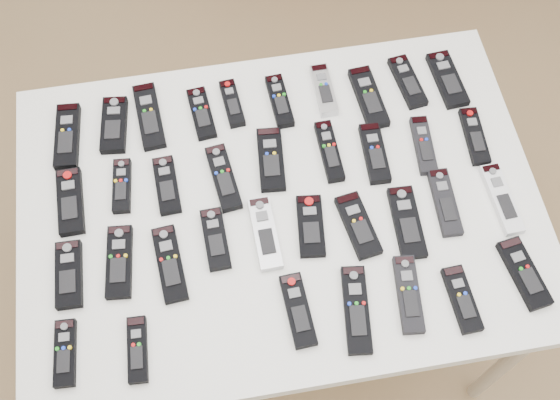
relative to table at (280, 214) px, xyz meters
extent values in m
plane|color=#9A764E|center=(-0.05, 0.00, -0.72)|extent=(4.00, 4.00, 0.00)
cube|color=white|center=(0.00, 0.00, 0.04)|extent=(1.25, 0.88, 0.04)
cylinder|color=beige|center=(0.56, -0.38, -0.35)|extent=(0.04, 0.04, 0.74)
cylinder|color=beige|center=(-0.56, 0.38, -0.35)|extent=(0.04, 0.04, 0.74)
cylinder|color=beige|center=(0.56, 0.38, -0.35)|extent=(0.04, 0.04, 0.74)
cube|color=black|center=(-0.49, 0.27, 0.07)|extent=(0.07, 0.19, 0.02)
cube|color=black|center=(-0.38, 0.29, 0.07)|extent=(0.08, 0.17, 0.02)
cube|color=black|center=(-0.29, 0.30, 0.07)|extent=(0.07, 0.20, 0.02)
cube|color=black|center=(-0.15, 0.28, 0.07)|extent=(0.06, 0.16, 0.02)
cube|color=black|center=(-0.07, 0.30, 0.07)|extent=(0.05, 0.14, 0.02)
cube|color=black|center=(0.05, 0.29, 0.07)|extent=(0.05, 0.16, 0.02)
cube|color=#B7B7BC|center=(0.17, 0.30, 0.07)|extent=(0.05, 0.15, 0.02)
cube|color=black|center=(0.28, 0.26, 0.07)|extent=(0.07, 0.19, 0.02)
cube|color=black|center=(0.39, 0.29, 0.07)|extent=(0.07, 0.17, 0.02)
cube|color=black|center=(0.49, 0.28, 0.07)|extent=(0.07, 0.18, 0.02)
cube|color=black|center=(-0.49, 0.08, 0.07)|extent=(0.06, 0.17, 0.02)
cube|color=black|center=(-0.37, 0.11, 0.07)|extent=(0.05, 0.15, 0.02)
cube|color=black|center=(-0.26, 0.09, 0.07)|extent=(0.06, 0.15, 0.02)
cube|color=black|center=(-0.12, 0.09, 0.07)|extent=(0.07, 0.18, 0.02)
cube|color=black|center=(0.00, 0.12, 0.07)|extent=(0.08, 0.18, 0.02)
cube|color=black|center=(0.14, 0.12, 0.07)|extent=(0.05, 0.17, 0.02)
cube|color=black|center=(0.25, 0.09, 0.07)|extent=(0.06, 0.17, 0.02)
cube|color=black|center=(0.38, 0.10, 0.07)|extent=(0.05, 0.16, 0.02)
cube|color=black|center=(0.51, 0.10, 0.07)|extent=(0.05, 0.16, 0.02)
cube|color=black|center=(-0.50, -0.10, 0.07)|extent=(0.06, 0.16, 0.02)
cube|color=black|center=(-0.39, -0.09, 0.07)|extent=(0.07, 0.18, 0.02)
cube|color=black|center=(-0.28, -0.11, 0.07)|extent=(0.07, 0.19, 0.02)
cube|color=black|center=(-0.16, -0.07, 0.07)|extent=(0.06, 0.15, 0.02)
cube|color=#B7B7BC|center=(-0.05, -0.08, 0.07)|extent=(0.06, 0.18, 0.02)
cube|color=black|center=(0.06, -0.08, 0.07)|extent=(0.08, 0.16, 0.02)
cube|color=black|center=(0.17, -0.09, 0.07)|extent=(0.08, 0.17, 0.02)
cube|color=black|center=(0.29, -0.10, 0.07)|extent=(0.07, 0.19, 0.02)
cube|color=black|center=(0.39, -0.07, 0.07)|extent=(0.06, 0.18, 0.02)
cube|color=silver|center=(0.52, -0.08, 0.07)|extent=(0.05, 0.19, 0.02)
cube|color=black|center=(-0.52, -0.28, 0.07)|extent=(0.05, 0.15, 0.02)
cube|color=black|center=(-0.36, -0.30, 0.07)|extent=(0.05, 0.15, 0.02)
cube|color=black|center=(-0.01, -0.27, 0.07)|extent=(0.06, 0.17, 0.02)
cube|color=black|center=(0.12, -0.29, 0.07)|extent=(0.08, 0.21, 0.02)
cube|color=black|center=(0.24, -0.28, 0.07)|extent=(0.07, 0.18, 0.02)
cube|color=black|center=(0.36, -0.31, 0.07)|extent=(0.05, 0.16, 0.02)
cube|color=black|center=(0.51, -0.27, 0.07)|extent=(0.08, 0.18, 0.02)
camera|label=1|loc=(-0.13, -0.75, 1.56)|focal=45.00mm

